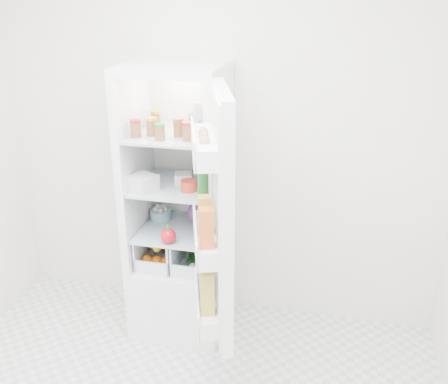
% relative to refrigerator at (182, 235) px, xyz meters
% --- Properties ---
extents(room_walls, '(3.02, 3.02, 2.61)m').
position_rel_refrigerator_xyz_m(room_walls, '(0.20, -1.25, 0.93)').
color(room_walls, silver).
rests_on(room_walls, ground).
extents(refrigerator, '(0.60, 0.60, 1.80)m').
position_rel_refrigerator_xyz_m(refrigerator, '(0.00, 0.00, 0.00)').
color(refrigerator, white).
rests_on(refrigerator, ground).
extents(shelf_low, '(0.49, 0.53, 0.01)m').
position_rel_refrigerator_xyz_m(shelf_low, '(-0.00, -0.06, 0.07)').
color(shelf_low, '#A9BBC6').
rests_on(shelf_low, refrigerator).
extents(shelf_mid, '(0.49, 0.53, 0.02)m').
position_rel_refrigerator_xyz_m(shelf_mid, '(-0.00, -0.06, 0.38)').
color(shelf_mid, '#A9BBC6').
rests_on(shelf_mid, refrigerator).
extents(shelf_top, '(0.49, 0.53, 0.02)m').
position_rel_refrigerator_xyz_m(shelf_top, '(-0.00, -0.06, 0.71)').
color(shelf_top, '#A9BBC6').
rests_on(shelf_top, refrigerator).
extents(crisper_left, '(0.23, 0.46, 0.22)m').
position_rel_refrigerator_xyz_m(crisper_left, '(-0.12, -0.06, -0.06)').
color(crisper_left, silver).
rests_on(crisper_left, refrigerator).
extents(crisper_right, '(0.23, 0.46, 0.22)m').
position_rel_refrigerator_xyz_m(crisper_right, '(0.12, -0.06, -0.06)').
color(crisper_right, silver).
rests_on(crisper_right, refrigerator).
extents(condiment_jars, '(0.46, 0.34, 0.08)m').
position_rel_refrigerator_xyz_m(condiment_jars, '(-0.01, -0.12, 0.76)').
color(condiment_jars, '#B21919').
rests_on(condiment_jars, shelf_top).
extents(squeeze_bottle, '(0.07, 0.07, 0.20)m').
position_rel_refrigerator_xyz_m(squeeze_bottle, '(0.15, -0.07, 0.82)').
color(squeeze_bottle, white).
rests_on(squeeze_bottle, shelf_top).
extents(tub_white, '(0.20, 0.20, 0.10)m').
position_rel_refrigerator_xyz_m(tub_white, '(-0.17, -0.22, 0.44)').
color(tub_white, silver).
rests_on(tub_white, shelf_mid).
extents(tub_cream, '(0.13, 0.13, 0.06)m').
position_rel_refrigerator_xyz_m(tub_cream, '(0.03, -0.04, 0.42)').
color(tub_cream, silver).
rests_on(tub_cream, shelf_mid).
extents(tin_red, '(0.13, 0.13, 0.07)m').
position_rel_refrigerator_xyz_m(tin_red, '(0.10, -0.16, 0.43)').
color(tin_red, red).
rests_on(tin_red, shelf_mid).
extents(tub_green, '(0.09, 0.12, 0.07)m').
position_rel_refrigerator_xyz_m(tub_green, '(0.16, 0.04, 0.43)').
color(tub_green, '#42914C').
rests_on(tub_green, shelf_mid).
extents(red_cabbage, '(0.16, 0.16, 0.16)m').
position_rel_refrigerator_xyz_m(red_cabbage, '(0.11, 0.03, 0.16)').
color(red_cabbage, '#471B50').
rests_on(red_cabbage, shelf_low).
extents(bell_pepper, '(0.10, 0.10, 0.10)m').
position_rel_refrigerator_xyz_m(bell_pepper, '(0.00, -0.28, 0.13)').
color(bell_pepper, red).
rests_on(bell_pepper, shelf_low).
extents(mushroom_bowl, '(0.14, 0.14, 0.07)m').
position_rel_refrigerator_xyz_m(mushroom_bowl, '(-0.17, 0.04, 0.11)').
color(mushroom_bowl, '#86B4C8').
rests_on(mushroom_bowl, shelf_low).
extents(citrus_pile, '(0.20, 0.31, 0.16)m').
position_rel_refrigerator_xyz_m(citrus_pile, '(-0.13, -0.10, -0.08)').
color(citrus_pile, orange).
rests_on(citrus_pile, refrigerator).
extents(veg_pile, '(0.16, 0.30, 0.10)m').
position_rel_refrigerator_xyz_m(veg_pile, '(0.13, -0.06, -0.10)').
color(veg_pile, '#1F4918').
rests_on(veg_pile, refrigerator).
extents(fridge_door, '(0.33, 0.59, 1.30)m').
position_rel_refrigerator_xyz_m(fridge_door, '(0.39, -0.62, 0.43)').
color(fridge_door, white).
rests_on(fridge_door, refrigerator).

